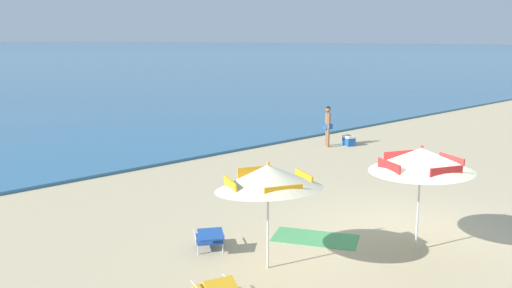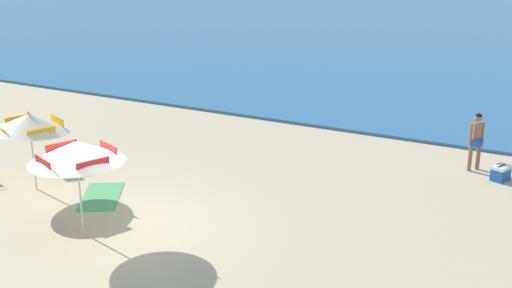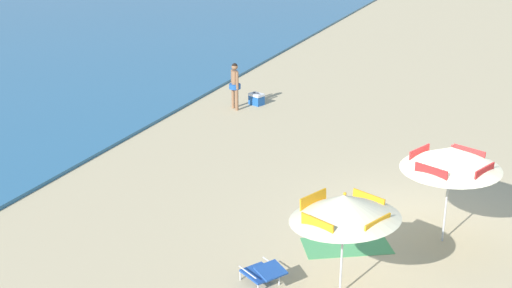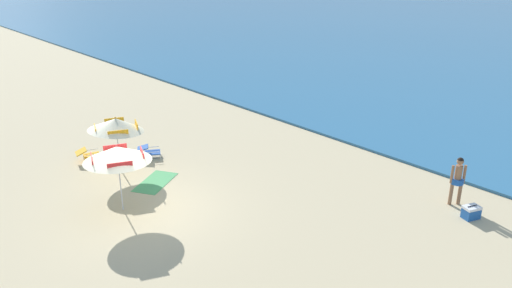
# 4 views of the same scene
# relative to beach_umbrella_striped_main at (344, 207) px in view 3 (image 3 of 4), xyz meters

# --- Properties ---
(ground_plane) EXTENTS (800.00, 800.00, 0.00)m
(ground_plane) POSITION_rel_beach_umbrella_striped_main_xyz_m (3.19, -1.05, -1.76)
(ground_plane) COLOR tan
(beach_umbrella_striped_main) EXTENTS (2.21, 2.24, 2.07)m
(beach_umbrella_striped_main) POSITION_rel_beach_umbrella_striped_main_xyz_m (0.00, 0.00, 0.00)
(beach_umbrella_striped_main) COLOR silver
(beach_umbrella_striped_main) RESTS_ON ground
(beach_umbrella_striped_second) EXTENTS (2.89, 2.89, 2.17)m
(beach_umbrella_striped_second) POSITION_rel_beach_umbrella_striped_main_xyz_m (2.79, -1.42, 0.13)
(beach_umbrella_striped_second) COLOR silver
(beach_umbrella_striped_second) RESTS_ON ground
(lounge_chair_beside_umbrella) EXTENTS (0.89, 0.99, 0.49)m
(lounge_chair_beside_umbrella) POSITION_rel_beach_umbrella_striped_main_xyz_m (-0.29, 1.40, -1.48)
(lounge_chair_beside_umbrella) COLOR #1E4799
(lounge_chair_beside_umbrella) RESTS_ON ground
(person_standing_near_shore) EXTENTS (0.39, 0.39, 1.61)m
(person_standing_near_shore) POSITION_rel_beach_umbrella_striped_main_xyz_m (9.54, 6.55, -0.83)
(person_standing_near_shore) COLOR #8C6042
(person_standing_near_shore) RESTS_ON ground
(cooler_box) EXTENTS (0.50, 0.59, 0.43)m
(cooler_box) POSITION_rel_beach_umbrella_striped_main_xyz_m (10.32, 6.08, -1.55)
(cooler_box) COLOR #1E56A8
(cooler_box) RESTS_ON ground
(beach_towel) EXTENTS (1.69, 2.01, 0.01)m
(beach_towel) POSITION_rel_beach_umbrella_striped_main_xyz_m (1.77, 0.38, -1.75)
(beach_towel) COLOR #4C9E5B
(beach_towel) RESTS_ON ground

